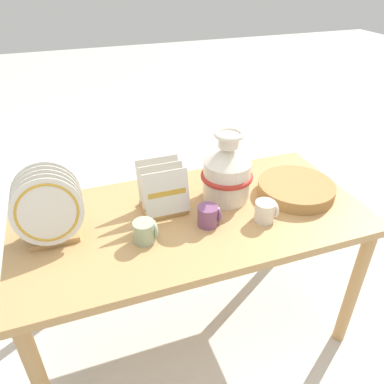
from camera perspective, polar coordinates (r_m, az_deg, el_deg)
ground_plane at (r=2.04m, az=-0.00°, el=-19.80°), size 14.00×14.00×0.00m
display_table at (r=1.59m, az=-0.00°, el=-5.97°), size 1.43×0.70×0.71m
ceramic_vase at (r=1.58m, az=5.35°, el=3.14°), size 0.22×0.22×0.31m
dish_rack_round_plates at (r=1.45m, az=-21.04°, el=-2.59°), size 0.25×0.19×0.27m
dish_rack_square_plates at (r=1.54m, az=-4.43°, el=-0.47°), size 0.18×0.17×0.20m
wicker_charger_stack at (r=1.72m, az=15.56°, el=0.50°), size 0.33×0.33×0.05m
mug_cream_glaze at (r=1.51m, az=11.17°, el=-2.86°), size 0.09×0.08×0.08m
mug_sage_glaze at (r=1.39m, az=-7.13°, el=-5.97°), size 0.09×0.08×0.08m
mug_plum_glaze at (r=1.46m, az=2.56°, el=-3.61°), size 0.09×0.08×0.08m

